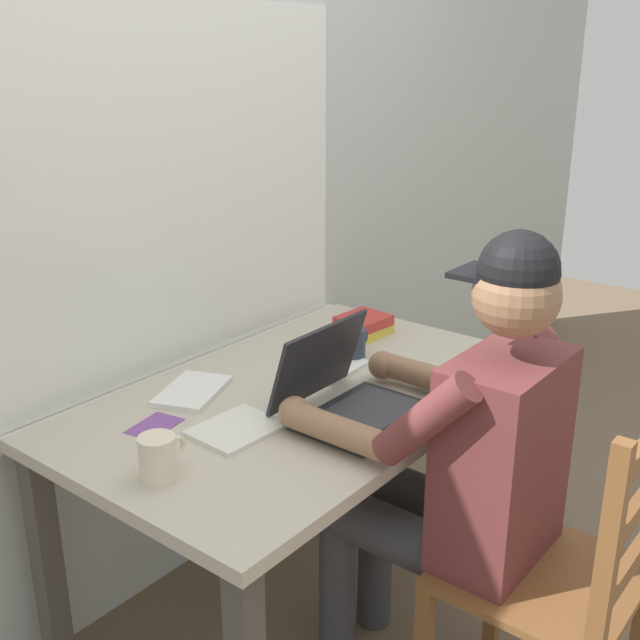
{
  "coord_description": "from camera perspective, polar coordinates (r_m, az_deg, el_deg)",
  "views": [
    {
      "loc": [
        -1.48,
        -1.23,
        1.61
      ],
      "look_at": [
        -0.0,
        -0.05,
        0.94
      ],
      "focal_mm": 43.41,
      "sensor_mm": 36.0,
      "label": 1
    }
  ],
  "objects": [
    {
      "name": "book_stack_main",
      "position": [
        2.53,
        3.23,
        -0.4
      ],
      "size": [
        0.17,
        0.15,
        0.07
      ],
      "color": "gold",
      "rests_on": "desk"
    },
    {
      "name": "coffee_mug_white",
      "position": [
        1.73,
        -11.81,
        -9.9
      ],
      "size": [
        0.12,
        0.08,
        0.1
      ],
      "color": "beige",
      "rests_on": "desk"
    },
    {
      "name": "landscape_photo_print",
      "position": [
        1.98,
        -12.09,
        -7.64
      ],
      "size": [
        0.14,
        0.11,
        0.0
      ],
      "primitive_type": "cube",
      "rotation": [
        0.0,
        0.0,
        0.19
      ],
      "color": "#7A4293",
      "rests_on": "desk"
    },
    {
      "name": "seated_person",
      "position": [
        1.9,
        10.26,
        -9.83
      ],
      "size": [
        0.5,
        0.6,
        1.26
      ],
      "color": "brown",
      "rests_on": "ground"
    },
    {
      "name": "paper_pile_back_corner",
      "position": [
        1.92,
        -6.17,
        -8.0
      ],
      "size": [
        0.21,
        0.18,
        0.01
      ],
      "primitive_type": "cube",
      "rotation": [
        0.0,
        0.0,
        -0.04
      ],
      "color": "silver",
      "rests_on": "desk"
    },
    {
      "name": "desk",
      "position": [
        2.16,
        -1.04,
        -7.58
      ],
      "size": [
        1.34,
        0.81,
        0.72
      ],
      "color": "#BCB29E",
      "rests_on": "ground"
    },
    {
      "name": "ground_plane",
      "position": [
        2.51,
        -0.95,
        -20.53
      ],
      "size": [
        8.0,
        8.0,
        0.0
      ],
      "primitive_type": "plane",
      "color": "brown"
    },
    {
      "name": "coffee_mug_dark",
      "position": [
        2.32,
        2.41,
        -1.77
      ],
      "size": [
        0.12,
        0.08,
        0.1
      ],
      "color": "#2D384C",
      "rests_on": "desk"
    },
    {
      "name": "paper_pile_near_laptop",
      "position": [
        2.26,
        0.81,
        -3.55
      ],
      "size": [
        0.22,
        0.16,
        0.01
      ],
      "primitive_type": "cube",
      "rotation": [
        0.0,
        0.0,
        0.06
      ],
      "color": "white",
      "rests_on": "desk"
    },
    {
      "name": "wooden_chair",
      "position": [
        1.93,
        17.55,
        -17.93
      ],
      "size": [
        0.42,
        0.42,
        0.95
      ],
      "color": "brown",
      "rests_on": "ground"
    },
    {
      "name": "laptop",
      "position": [
        1.98,
        1.9,
        -5.48
      ],
      "size": [
        0.33,
        0.3,
        0.23
      ],
      "color": "#232328",
      "rests_on": "desk"
    },
    {
      "name": "paper_pile_side",
      "position": [
        2.14,
        -9.38,
        -5.19
      ],
      "size": [
        0.26,
        0.22,
        0.02
      ],
      "primitive_type": "cube",
      "rotation": [
        0.0,
        0.0,
        0.39
      ],
      "color": "white",
      "rests_on": "desk"
    },
    {
      "name": "computer_mouse",
      "position": [
        2.18,
        8.38,
        -4.29
      ],
      "size": [
        0.06,
        0.1,
        0.03
      ],
      "primitive_type": "ellipsoid",
      "color": "#232328",
      "rests_on": "desk"
    },
    {
      "name": "back_wall",
      "position": [
        2.29,
        -10.69,
        11.13
      ],
      "size": [
        6.0,
        0.08,
        2.6
      ],
      "color": "beige",
      "rests_on": "ground"
    }
  ]
}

